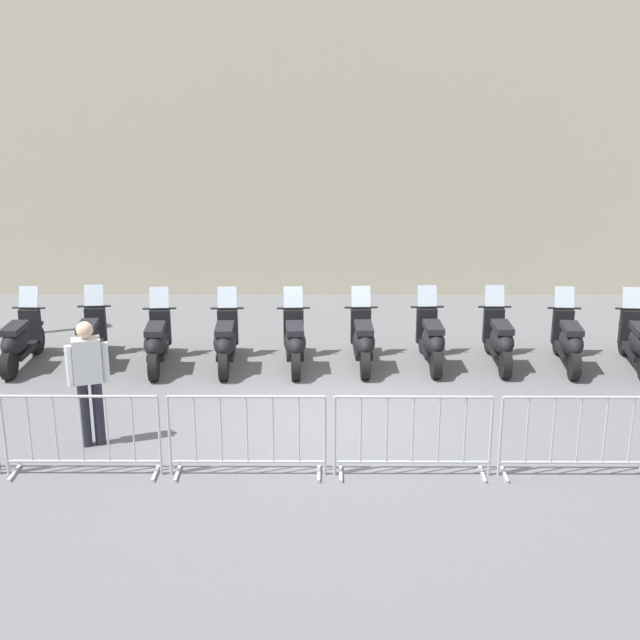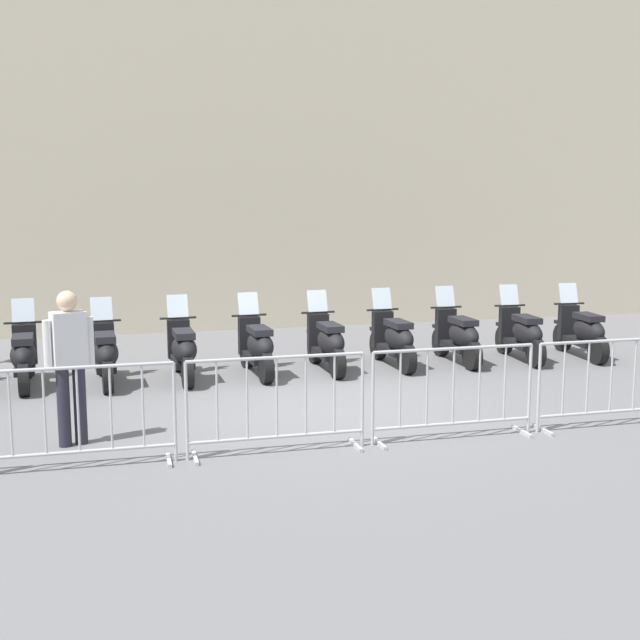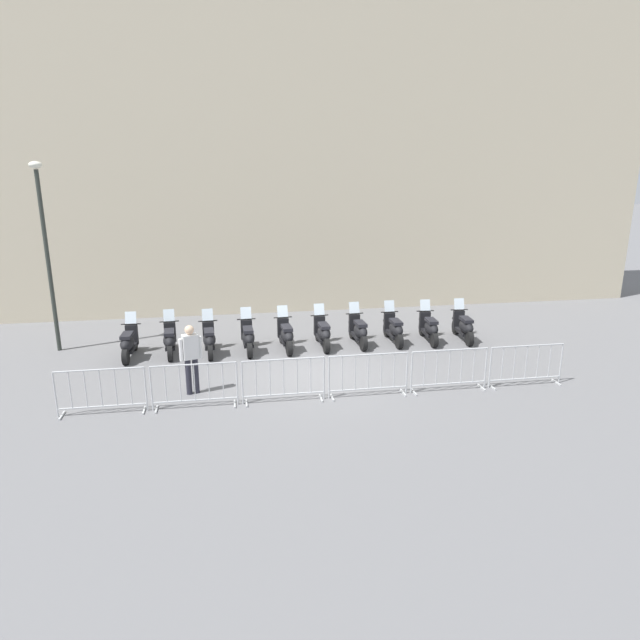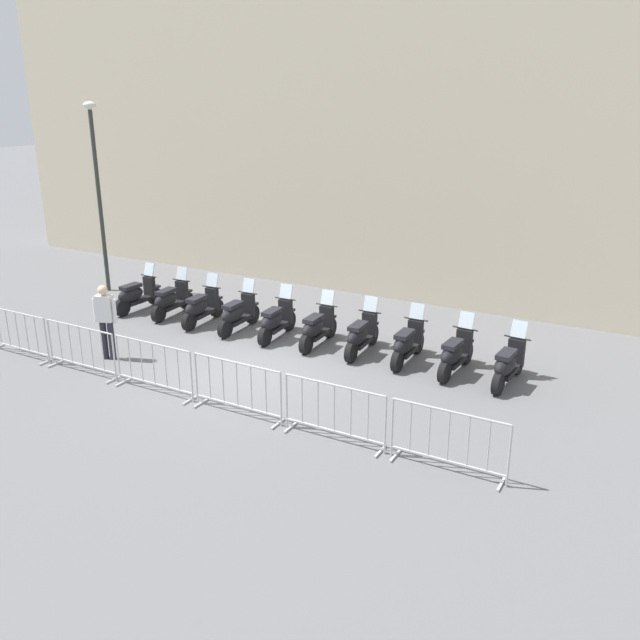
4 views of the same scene
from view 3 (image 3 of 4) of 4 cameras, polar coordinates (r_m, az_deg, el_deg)
ground_plane at (r=15.13m, az=-0.55°, el=-5.31°), size 120.00×120.00×0.00m
building_facade at (r=21.83m, az=-3.96°, el=21.54°), size 28.09×3.86×15.34m
motorcycle_0 at (r=16.94m, az=-18.93°, el=-2.25°), size 0.56×1.72×1.24m
motorcycle_1 at (r=16.87m, az=-15.07°, el=-2.00°), size 0.59×1.72×1.24m
motorcycle_2 at (r=16.67m, az=-11.24°, el=-1.97°), size 0.59×1.72×1.24m
motorcycle_3 at (r=16.68m, az=-7.36°, el=-1.78°), size 0.56×1.73×1.24m
motorcycle_4 at (r=16.77m, az=-3.50°, el=-1.58°), size 0.59×1.72×1.24m
motorcycle_5 at (r=16.96m, az=0.28°, el=-1.35°), size 0.56×1.73×1.24m
motorcycle_6 at (r=17.22m, az=3.97°, el=-1.13°), size 0.57×1.73×1.24m
motorcycle_7 at (r=17.51m, az=7.56°, el=-0.94°), size 0.56×1.73×1.24m
motorcycle_8 at (r=17.81m, az=11.09°, el=-0.82°), size 0.56×1.72×1.24m
motorcycle_9 at (r=18.20m, az=14.46°, el=-0.67°), size 0.56×1.72×1.24m
barrier_segment_0 at (r=13.42m, az=-21.43°, el=-6.86°), size 1.95×0.53×1.07m
barrier_segment_1 at (r=13.13m, az=-12.66°, el=-6.61°), size 1.95×0.53×1.07m
barrier_segment_2 at (r=13.15m, az=-3.73°, el=-6.21°), size 1.95×0.53×1.07m
barrier_segment_3 at (r=13.49m, az=4.95°, el=-5.66°), size 1.95×0.53×1.07m
barrier_segment_4 at (r=14.11m, az=13.03°, el=-5.04°), size 1.95×0.53×1.07m
barrier_segment_5 at (r=14.99m, az=20.27°, el=-4.40°), size 1.95×0.53×1.07m
street_lamp at (r=17.90m, az=-26.24°, el=7.39°), size 0.36×0.36×5.49m
officer_near_row_end at (r=13.77m, az=-13.04°, el=-3.53°), size 0.52×0.33×1.73m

